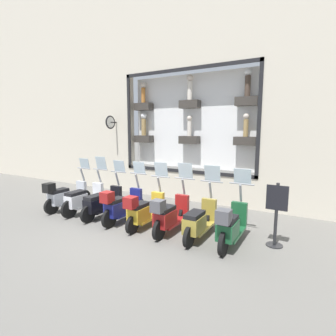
# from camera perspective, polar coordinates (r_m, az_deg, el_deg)

# --- Properties ---
(ground_plane) EXTENTS (120.00, 120.00, 0.00)m
(ground_plane) POSITION_cam_1_polar(r_m,az_deg,el_deg) (6.99, -8.96, -13.32)
(ground_plane) COLOR #66635E
(building_facade) EXTENTS (1.19, 36.00, 10.52)m
(building_facade) POSITION_cam_1_polar(r_m,az_deg,el_deg) (9.97, 4.56, 24.57)
(building_facade) COLOR beige
(building_facade) RESTS_ON ground_plane
(scooter_green_0) EXTENTS (1.80, 0.61, 1.63)m
(scooter_green_0) POSITION_cam_1_polar(r_m,az_deg,el_deg) (6.06, 13.49, -12.10)
(scooter_green_0) COLOR black
(scooter_green_0) RESTS_ON ground_plane
(scooter_olive_1) EXTENTS (1.80, 0.60, 1.66)m
(scooter_olive_1) POSITION_cam_1_polar(r_m,az_deg,el_deg) (6.36, 6.80, -11.39)
(scooter_olive_1) COLOR black
(scooter_olive_1) RESTS_ON ground_plane
(scooter_red_2) EXTENTS (1.80, 0.60, 1.68)m
(scooter_red_2) POSITION_cam_1_polar(r_m,az_deg,el_deg) (6.62, 0.33, -10.12)
(scooter_red_2) COLOR black
(scooter_red_2) RESTS_ON ground_plane
(scooter_yellow_3) EXTENTS (1.79, 0.60, 1.65)m
(scooter_yellow_3) POSITION_cam_1_polar(r_m,az_deg,el_deg) (7.01, -5.29, -9.19)
(scooter_yellow_3) COLOR black
(scooter_yellow_3) RESTS_ON ground_plane
(scooter_navy_4) EXTENTS (1.80, 0.60, 1.62)m
(scooter_navy_4) POSITION_cam_1_polar(r_m,az_deg,el_deg) (7.46, -10.18, -8.09)
(scooter_navy_4) COLOR black
(scooter_navy_4) RESTS_ON ground_plane
(scooter_black_5) EXTENTS (1.80, 0.60, 1.61)m
(scooter_black_5) POSITION_cam_1_polar(r_m,az_deg,el_deg) (8.02, -14.19, -7.41)
(scooter_black_5) COLOR black
(scooter_black_5) RESTS_ON ground_plane
(scooter_white_6) EXTENTS (1.81, 0.61, 1.69)m
(scooter_white_6) POSITION_cam_1_polar(r_m,az_deg,el_deg) (8.55, -17.94, -6.45)
(scooter_white_6) COLOR black
(scooter_white_6) RESTS_ON ground_plane
(scooter_silver_7) EXTENTS (1.80, 0.61, 1.60)m
(scooter_silver_7) POSITION_cam_1_polar(r_m,az_deg,el_deg) (9.08, -21.58, -5.63)
(scooter_silver_7) COLOR black
(scooter_silver_7) RESTS_ON ground_plane
(shop_sign_post) EXTENTS (0.36, 0.45, 1.43)m
(shop_sign_post) POSITION_cam_1_polar(r_m,az_deg,el_deg) (6.29, 22.49, -9.08)
(shop_sign_post) COLOR #232326
(shop_sign_post) RESTS_ON ground_plane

